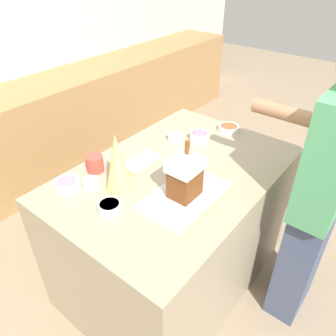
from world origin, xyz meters
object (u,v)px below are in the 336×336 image
Objects in this scene: cookbook at (141,162)px; mug at (95,163)px; candy_bowl_far_right at (175,137)px; decorative_tree at (118,164)px; candy_bowl_near_tray_right at (199,136)px; candy_bowl_front_corner at (229,128)px; candy_bowl_far_left at (91,183)px; gingerbread_house at (185,176)px; candy_bowl_behind_tray at (110,207)px; baking_tray at (184,195)px; person at (319,199)px; candy_bowl_center_rear at (67,184)px.

mug is (-0.21, 0.15, 0.04)m from cookbook.
decorative_tree is at bearing -170.65° from candy_bowl_far_right.
candy_bowl_front_corner is at bearing -19.68° from candy_bowl_near_tray_right.
candy_bowl_front_corner is at bearing -13.54° from candy_bowl_far_left.
candy_bowl_far_right is (-0.10, 0.12, -0.00)m from candy_bowl_near_tray_right.
gingerbread_house is at bearing -76.28° from mug.
candy_bowl_behind_tray is at bearing -166.72° from candy_bowl_far_right.
baking_tray is 0.70m from person.
candy_bowl_behind_tray reaches higher than cookbook.
candy_bowl_near_tray_right reaches higher than candy_bowl_behind_tray.
candy_bowl_center_rear is at bearing 122.15° from baking_tray.
candy_bowl_far_left is 0.33m from cookbook.
candy_bowl_near_tray_right is 0.71m from mug.
candy_bowl_near_tray_right is at bearing 3.52° from candy_bowl_behind_tray.
gingerbread_house reaches higher than candy_bowl_behind_tray.
mug is (0.20, 0.01, 0.02)m from candy_bowl_center_rear.
gingerbread_house is 0.39m from candy_bowl_behind_tray.
candy_bowl_near_tray_right reaches higher than candy_bowl_center_rear.
cookbook is at bearing 164.32° from candy_bowl_front_corner.
candy_bowl_far_right reaches higher than candy_bowl_front_corner.
candy_bowl_near_tray_right is at bearing -50.45° from candy_bowl_far_right.
candy_bowl_front_corner is 0.96m from mug.
candy_bowl_behind_tray is at bearing -176.48° from candy_bowl_near_tray_right.
person is at bearing -96.45° from candy_bowl_near_tray_right.
baking_tray is 3.95× the size of candy_bowl_near_tray_right.
candy_bowl_far_right reaches higher than baking_tray.
candy_bowl_near_tray_right reaches higher than candy_bowl_far_left.
candy_bowl_far_left reaches higher than baking_tray.
person is at bearing -54.38° from candy_bowl_center_rear.
baking_tray is at bearing -152.07° from gingerbread_house.
candy_bowl_behind_tray and candy_bowl_center_rear have the same top height.
baking_tray is 0.38m from cookbook.
candy_bowl_near_tray_right is 0.16m from candy_bowl_far_right.
candy_bowl_far_right is (0.43, 0.39, 0.02)m from baking_tray.
decorative_tree reaches higher than candy_bowl_far_right.
cookbook is (-0.34, -0.02, -0.01)m from candy_bowl_far_right.
candy_bowl_behind_tray is (-0.31, 0.22, 0.02)m from baking_tray.
candy_bowl_near_tray_right reaches higher than cookbook.
gingerbread_house is at bearing -102.72° from cookbook.
person reaches higher than cookbook.
mug is 0.06× the size of person.
decorative_tree is 3.37× the size of mug.
person is (-0.09, -0.81, -0.05)m from candy_bowl_near_tray_right.
candy_bowl_front_corner is 0.70m from cookbook.
candy_bowl_behind_tray is at bearing 145.35° from gingerbread_house.
candy_bowl_far_right is 0.93m from person.
candy_bowl_center_rear is 0.08× the size of person.
person is (0.01, -0.93, -0.05)m from candy_bowl_far_right.
baking_tray is at bearing -57.85° from candy_bowl_center_rear.
candy_bowl_behind_tray is 0.96× the size of candy_bowl_near_tray_right.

